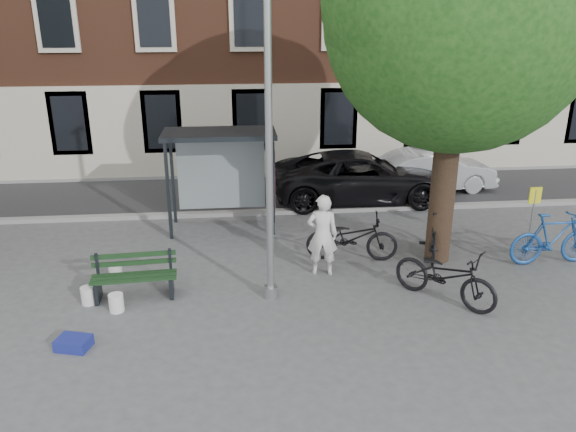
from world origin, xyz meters
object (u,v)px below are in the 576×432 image
(bike_c, at_px, (445,275))
(car_silver, at_px, (432,170))
(bench, at_px, (134,278))
(car_dark, at_px, (361,177))
(bike_d, at_px, (432,231))
(notice_sign, at_px, (533,208))
(painter, at_px, (322,235))
(lamppost, at_px, (269,164))
(bike_a, at_px, (352,238))
(bus_shelter, at_px, (235,157))
(bike_b, at_px, (553,239))

(bike_c, bearing_deg, car_silver, 29.54)
(bench, height_order, car_dark, car_dark)
(bike_d, relative_size, car_dark, 0.38)
(notice_sign, bearing_deg, car_silver, 91.73)
(painter, relative_size, bench, 1.07)
(notice_sign, bearing_deg, lamppost, -170.28)
(painter, distance_m, bike_a, 1.10)
(bench, relative_size, bike_a, 0.81)
(bike_d, bearing_deg, bench, 27.72)
(bike_c, relative_size, car_silver, 0.54)
(bus_shelter, distance_m, bike_c, 6.26)
(bike_b, xyz_separation_m, notice_sign, (-0.34, 0.42, 0.59))
(painter, relative_size, bike_c, 0.84)
(bike_d, height_order, notice_sign, notice_sign)
(bike_c, xyz_separation_m, notice_sign, (2.74, 1.91, 0.64))
(lamppost, distance_m, car_dark, 7.09)
(bus_shelter, xyz_separation_m, bike_d, (4.53, -2.40, -1.30))
(bike_a, height_order, car_dark, car_dark)
(lamppost, bearing_deg, bike_a, 39.70)
(bike_c, xyz_separation_m, car_dark, (-0.23, 6.50, 0.18))
(bike_c, bearing_deg, lamppost, 128.54)
(lamppost, xyz_separation_m, bench, (-2.73, 0.33, -2.39))
(bus_shelter, bearing_deg, bike_b, -23.63)
(bike_c, height_order, car_dark, car_dark)
(bench, bearing_deg, painter, 5.76)
(bike_a, distance_m, car_dark, 4.50)
(bus_shelter, height_order, bench, bus_shelter)
(lamppost, xyz_separation_m, notice_sign, (6.16, 1.41, -1.58))
(bench, bearing_deg, lamppost, -10.82)
(bench, height_order, bike_b, bike_b)
(bike_c, relative_size, car_dark, 0.40)
(lamppost, height_order, bike_d, lamppost)
(bike_a, distance_m, bike_d, 1.92)
(car_dark, bearing_deg, lamppost, 152.35)
(bus_shelter, relative_size, painter, 1.56)
(bike_c, bearing_deg, bike_a, 80.10)
(painter, bearing_deg, bike_d, -157.66)
(painter, height_order, bike_a, painter)
(lamppost, bearing_deg, bench, 173.08)
(bench, xyz_separation_m, bike_d, (6.65, 1.37, 0.22))
(bench, distance_m, bike_a, 4.92)
(lamppost, bearing_deg, bike_b, 8.70)
(bus_shelter, relative_size, bench, 1.66)
(lamppost, height_order, painter, lamppost)
(bench, bearing_deg, bike_a, 11.79)
(bike_a, bearing_deg, bike_b, -89.44)
(painter, bearing_deg, car_silver, -119.90)
(painter, height_order, bike_b, painter)
(lamppost, height_order, bike_c, lamppost)
(bus_shelter, distance_m, bike_b, 7.87)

